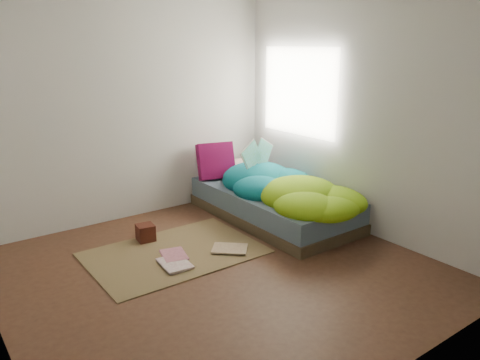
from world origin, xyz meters
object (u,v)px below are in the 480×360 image
floor_book_b (162,257)px  wooden_box (146,233)px  open_book (258,146)px  bed (273,204)px  pillow_magenta (216,161)px  floor_book_a (162,267)px

floor_book_b → wooden_box: bearing=97.0°
open_book → wooden_box: bearing=167.7°
bed → pillow_magenta: pillow_magenta is taller
pillow_magenta → floor_book_b: bearing=-126.7°
floor_book_b → bed: bearing=22.8°
pillow_magenta → bed: bearing=-56.6°
bed → open_book: 0.69m
wooden_box → open_book: bearing=-0.5°
bed → floor_book_b: size_ratio=6.79×
bed → pillow_magenta: 0.91m
open_book → floor_book_b: (-1.50, -0.47, -0.79)m
pillow_magenta → floor_book_a: pillow_magenta is taller
bed → floor_book_b: bed is taller
wooden_box → floor_book_b: (-0.06, -0.48, -0.07)m
pillow_magenta → wooden_box: size_ratio=2.64×
open_book → floor_book_b: bearing=-174.2°
open_book → floor_book_b: 1.76m
open_book → wooden_box: (-1.43, 0.01, -0.72)m
pillow_magenta → floor_book_a: 1.88m
pillow_magenta → wooden_box: bearing=-141.7°
wooden_box → bed: bearing=-9.9°
floor_book_a → floor_book_b: 0.19m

